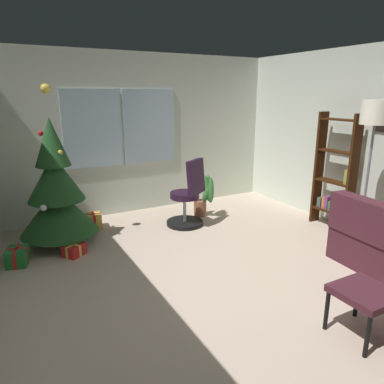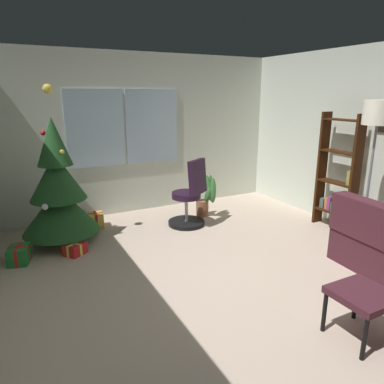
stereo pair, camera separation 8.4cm
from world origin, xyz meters
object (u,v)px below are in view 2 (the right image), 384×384
Objects in this scene: footstool at (363,298)px; floor_lamp at (377,126)px; bookshelf at (338,179)px; gift_box_green at (19,255)px; gift_box_gold at (96,220)px; gift_box_red at (75,249)px; potted_plant at (206,196)px; holiday_tree at (58,192)px; office_chair at (190,200)px.

footstool is 0.24× the size of floor_lamp.
bookshelf is (1.81, 1.88, 0.39)m from footstool.
gift_box_gold is at bearing 34.78° from gift_box_green.
gift_box_gold reaches higher than gift_box_red.
gift_box_red is 0.64m from gift_box_green.
floor_lamp reaches higher than potted_plant.
potted_plant is at bearing 12.96° from gift_box_red.
bookshelf is at bearing 46.02° from footstool.
gift_box_gold is (0.53, 0.34, -0.60)m from holiday_tree.
gift_box_gold is at bearing 138.13° from floor_lamp.
floor_lamp reaches higher than office_chair.
holiday_tree reaches higher than floor_lamp.
bookshelf is (3.69, -1.32, 0.05)m from holiday_tree.
gift_box_green is (-0.63, 0.06, 0.03)m from gift_box_red.
gift_box_green is 0.18× the size of floor_lamp.
gift_box_gold is (1.09, 0.75, 0.01)m from gift_box_green.
holiday_tree reaches higher than bookshelf.
potted_plant is (-1.45, 1.35, -0.41)m from bookshelf.
potted_plant is (2.81, 0.44, 0.24)m from gift_box_green.
office_chair is 2.67m from floor_lamp.
potted_plant is at bearing 8.84° from gift_box_green.
floor_lamp is at bearing -52.52° from office_chair.
gift_box_green is at bearing 167.92° from bookshelf.
footstool is 0.43× the size of office_chair.
office_chair is at bearing -7.16° from holiday_tree.
office_chair is (-0.05, 2.97, 0.04)m from footstool.
floor_lamp is (3.84, -1.71, 1.50)m from gift_box_green.
office_chair is at bearing 8.00° from gift_box_red.
office_chair is 0.61× the size of bookshelf.
gift_box_green reaches higher than gift_box_red.
holiday_tree is 3.92m from bookshelf.
holiday_tree reaches higher than gift_box_green.
holiday_tree is 2.00× the size of office_chair.
bookshelf is 2.40× the size of potted_plant.
footstool is 3.25m from potted_plant.
floor_lamp reaches higher than bookshelf.
potted_plant is at bearing 31.00° from office_chair.
footstool is 1.42× the size of gift_box_red.
floor_lamp is at bearing -32.93° from holiday_tree.
bookshelf reaches higher than footstool.
footstool is 2.97m from office_chair.
footstool reaches higher than gift_box_gold.
bookshelf reaches higher than gift_box_gold.
holiday_tree is (-1.88, 3.20, 0.34)m from footstool.
gift_box_red is 0.17× the size of floor_lamp.
gift_box_gold is at bearing 61.08° from gift_box_red.
office_chair is (1.75, 0.25, 0.33)m from gift_box_red.
holiday_tree is 6.23× the size of gift_box_green.
gift_box_red is at bearing 123.49° from footstool.
floor_lamp is (3.20, -1.65, 1.53)m from gift_box_red.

